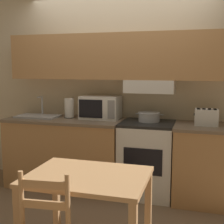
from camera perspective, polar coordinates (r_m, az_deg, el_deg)
The scene contains 11 objects.
ground_plane at distance 4.46m, azimuth 1.42°, elevation -12.67°, with size 16.00×16.00×0.00m, color #7F664C.
wall_back at distance 4.10m, azimuth 1.45°, elevation 6.52°, with size 5.26×0.38×2.55m.
lower_counter_main at distance 4.24m, azimuth -8.50°, elevation -7.30°, with size 1.54×0.65×0.92m.
lower_counter_right_stub at distance 3.88m, azimuth 16.28°, elevation -9.03°, with size 0.68×0.65×0.92m.
stove_range at distance 3.95m, azimuth 6.41°, elevation -8.47°, with size 0.64×0.60×0.92m.
cooking_pot at distance 3.89m, azimuth 6.79°, elevation -0.82°, with size 0.35×0.27×0.12m.
microwave at distance 4.07m, azimuth -2.10°, elevation 0.85°, with size 0.50×0.33×0.30m.
toaster at distance 3.78m, azimuth 16.88°, elevation -0.88°, with size 0.27×0.19×0.19m.
sink_basin at distance 4.32m, azimuth -13.38°, elevation -0.68°, with size 0.56×0.34×0.28m.
paper_towel_roll at distance 4.19m, azimuth -7.82°, elevation 0.72°, with size 0.14×0.14×0.26m.
dining_table at distance 2.64m, azimuth -4.45°, elevation -13.59°, with size 0.97×0.72×0.72m.
Camera 1 is at (1.05, -4.03, 1.60)m, focal length 50.00 mm.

